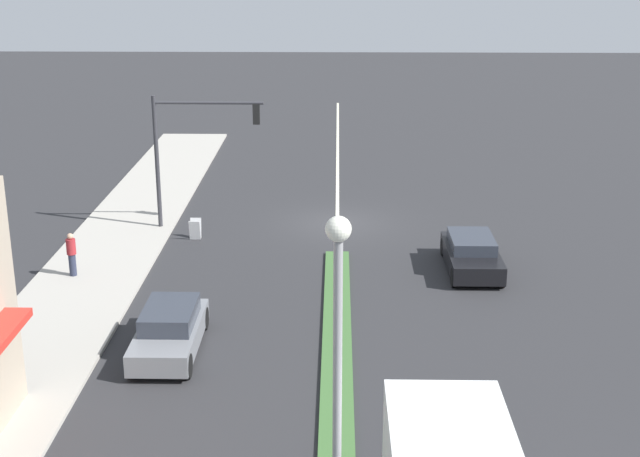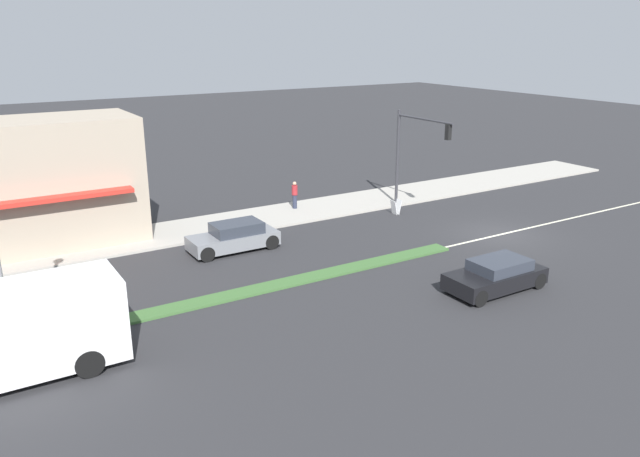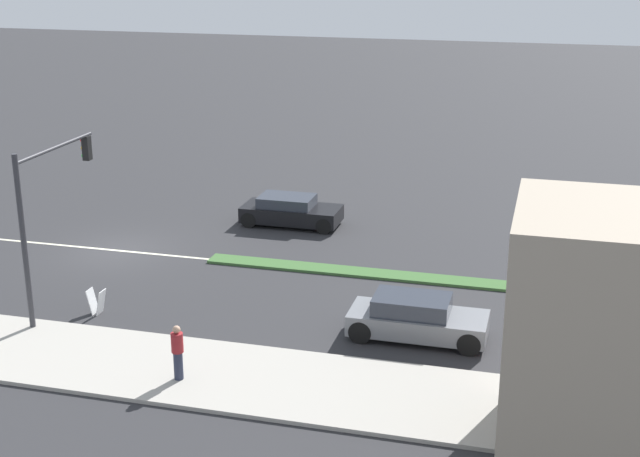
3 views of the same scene
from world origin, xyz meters
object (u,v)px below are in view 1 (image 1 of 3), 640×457
at_px(traffic_signal_main, 190,139).
at_px(pedestrian, 72,253).
at_px(suv_black, 472,254).
at_px(warning_aframe_sign, 195,229).
at_px(suv_grey, 170,331).
at_px(street_lamp, 337,365).

xyz_separation_m(traffic_signal_main, pedestrian, (3.49, 5.91, -2.93)).
bearing_deg(suv_black, warning_aframe_sign, -17.38).
xyz_separation_m(traffic_signal_main, suv_grey, (-1.12, 11.84, -3.24)).
bearing_deg(pedestrian, street_lamp, 120.59).
bearing_deg(warning_aframe_sign, suv_grey, 94.66).
height_order(street_lamp, warning_aframe_sign, street_lamp).
bearing_deg(traffic_signal_main, suv_grey, 95.43).
bearing_deg(suv_black, suv_grey, 35.34).
bearing_deg(pedestrian, suv_black, -175.44).
bearing_deg(warning_aframe_sign, traffic_signal_main, -78.70).
xyz_separation_m(traffic_signal_main, suv_black, (-11.12, 4.75, -3.27)).
distance_m(traffic_signal_main, street_lamp, 23.03).
bearing_deg(pedestrian, warning_aframe_sign, -129.49).
bearing_deg(warning_aframe_sign, street_lamp, 105.70).
relative_size(traffic_signal_main, suv_grey, 1.32).
height_order(traffic_signal_main, warning_aframe_sign, traffic_signal_main).
bearing_deg(suv_black, traffic_signal_main, -23.11).
relative_size(pedestrian, suv_black, 0.38).
bearing_deg(warning_aframe_sign, pedestrian, 50.51).
distance_m(warning_aframe_sign, suv_black, 11.38).
distance_m(traffic_signal_main, warning_aframe_sign, 3.74).
bearing_deg(suv_grey, suv_black, -144.66).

